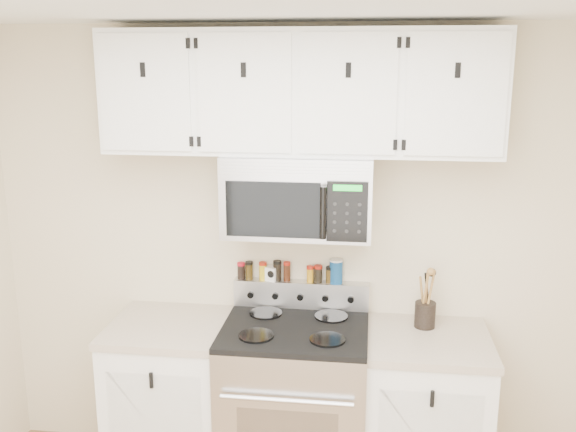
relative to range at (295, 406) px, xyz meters
The scene contains 18 objects.
back_wall 0.83m from the range, 90.00° to the left, with size 3.50×0.01×2.50m, color beige.
range is the anchor object (origin of this frame).
base_cabinet_left 0.69m from the range, behind, with size 0.64×0.62×0.92m.
base_cabinet_right 0.69m from the range, ahead, with size 0.64×0.62×0.92m.
microwave 1.15m from the range, 89.77° to the left, with size 0.76×0.44×0.42m.
upper_cabinets 1.67m from the range, 90.00° to the left, with size 2.00×0.35×0.62m.
utensil_crock 0.86m from the range, 12.65° to the left, with size 0.11×0.11×0.32m.
kitchen_timer 0.73m from the range, 120.68° to the left, with size 0.07×0.06×0.08m, color white.
salt_canister 0.76m from the range, 55.49° to the left, with size 0.07×0.07×0.14m.
spice_jar_0 0.80m from the range, 140.49° to the left, with size 0.04×0.04×0.10m.
spice_jar_1 0.78m from the range, 136.37° to the left, with size 0.04×0.04×0.10m.
spice_jar_2 0.75m from the range, 127.59° to the left, with size 0.04×0.04×0.10m.
spice_jar_3 0.74m from the range, 115.73° to the left, with size 0.05×0.05×0.11m.
spice_jar_4 0.73m from the range, 106.00° to the left, with size 0.04×0.04×0.11m.
spice_jar_5 0.72m from the range, 80.03° to the left, with size 0.04×0.04×0.09m.
spice_jar_6 0.73m from the range, 71.46° to the left, with size 0.05×0.05×0.10m.
spice_jar_7 0.74m from the range, 60.32° to the left, with size 0.05×0.05×0.09m.
spice_jar_8 0.75m from the range, 54.42° to the left, with size 0.04×0.04×0.10m.
Camera 1 is at (0.37, -1.68, 2.30)m, focal length 40.00 mm.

